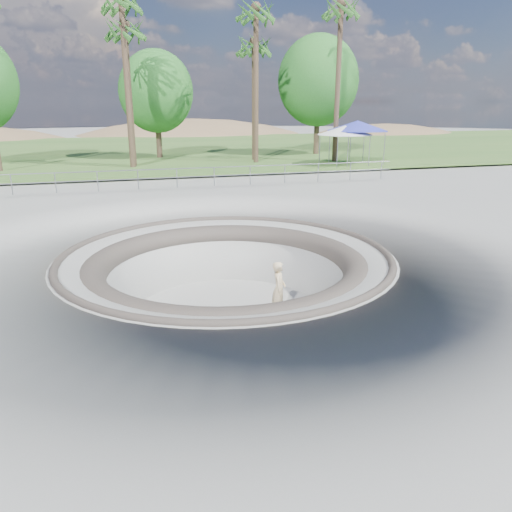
{
  "coord_description": "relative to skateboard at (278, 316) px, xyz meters",
  "views": [
    {
      "loc": [
        -3.09,
        -14.43,
        4.54
      ],
      "look_at": [
        0.95,
        -0.05,
        -0.1
      ],
      "focal_mm": 35.0,
      "sensor_mm": 36.0,
      "label": 1
    }
  ],
  "objects": [
    {
      "name": "palm_f",
      "position": [
        11.31,
        21.2,
        12.13
      ],
      "size": [
        2.6,
        2.6,
        11.61
      ],
      "color": "brown",
      "rests_on": "ground"
    },
    {
      "name": "skater",
      "position": [
        0.0,
        -0.0,
        0.88
      ],
      "size": [
        0.62,
        0.74,
        1.73
      ],
      "primitive_type": "imported",
      "rotation": [
        0.0,
        0.0,
        1.18
      ],
      "color": "beige",
      "rests_on": "skateboard"
    },
    {
      "name": "skate_bowl",
      "position": [
        -1.45,
        0.87,
        0.01
      ],
      "size": [
        14.0,
        14.0,
        4.1
      ],
      "color": "#979692",
      "rests_on": "ground"
    },
    {
      "name": "palm_c",
      "position": [
        -3.36,
        21.56,
        11.93
      ],
      "size": [
        2.6,
        2.6,
        11.39
      ],
      "color": "brown",
      "rests_on": "ground"
    },
    {
      "name": "grass_strip",
      "position": [
        -1.45,
        34.87,
        2.06
      ],
      "size": [
        180.0,
        36.0,
        0.12
      ],
      "color": "#386127",
      "rests_on": "ground"
    },
    {
      "name": "safety_railing",
      "position": [
        -1.45,
        12.87,
        2.53
      ],
      "size": [
        25.0,
        0.06,
        1.03
      ],
      "color": "gray",
      "rests_on": "ground"
    },
    {
      "name": "palm_b",
      "position": [
        -3.24,
        22.38,
        10.53
      ],
      "size": [
        2.6,
        2.6,
        9.87
      ],
      "color": "brown",
      "rests_on": "ground"
    },
    {
      "name": "skateboard",
      "position": [
        0.0,
        0.0,
        0.0
      ],
      "size": [
        0.78,
        0.41,
        0.08
      ],
      "color": "olive",
      "rests_on": "ground"
    },
    {
      "name": "palm_d",
      "position": [
        5.8,
        23.72,
        9.98
      ],
      "size": [
        2.6,
        2.6,
        9.28
      ],
      "color": "brown",
      "rests_on": "ground"
    },
    {
      "name": "bushy_tree_mid",
      "position": [
        -1.04,
        27.26,
        7.09
      ],
      "size": [
        5.68,
        5.16,
        8.2
      ],
      "color": "brown",
      "rests_on": "ground"
    },
    {
      "name": "ground",
      "position": [
        -1.45,
        0.87,
        1.84
      ],
      "size": [
        180.0,
        180.0,
        0.0
      ],
      "primitive_type": "plane",
      "color": "#979692",
      "rests_on": "ground"
    },
    {
      "name": "bushy_tree_right",
      "position": [
        12.04,
        26.63,
        7.98
      ],
      "size": [
        6.67,
        6.06,
        9.62
      ],
      "color": "brown",
      "rests_on": "ground"
    },
    {
      "name": "distant_hills",
      "position": [
        2.33,
        58.04,
        -5.18
      ],
      "size": [
        103.2,
        45.0,
        28.6
      ],
      "color": "brown",
      "rests_on": "ground"
    },
    {
      "name": "canopy_white",
      "position": [
        10.95,
        18.87,
        4.46
      ],
      "size": [
        5.28,
        5.28,
        2.68
      ],
      "color": "gray",
      "rests_on": "ground"
    },
    {
      "name": "canopy_blue",
      "position": [
        11.99,
        19.1,
        4.74
      ],
      "size": [
        5.93,
        5.93,
        3.0
      ],
      "color": "gray",
      "rests_on": "ground"
    },
    {
      "name": "palm_e",
      "position": [
        5.46,
        22.04,
        11.78
      ],
      "size": [
        2.6,
        2.6,
        11.23
      ],
      "color": "brown",
      "rests_on": "ground"
    }
  ]
}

